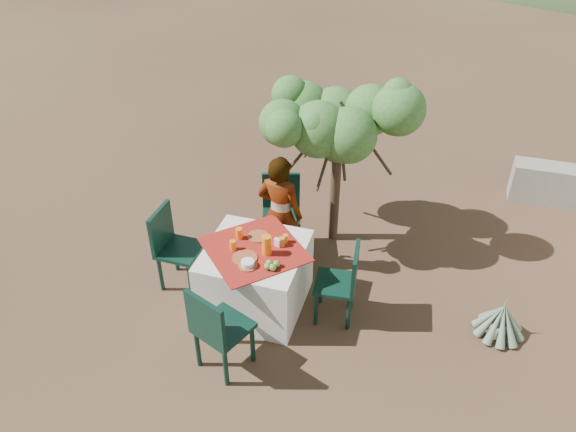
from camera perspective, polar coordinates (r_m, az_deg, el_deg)
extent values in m
plane|color=#39251A|center=(6.05, -0.40, -11.33)|extent=(160.00, 160.00, 0.00)
cube|color=silver|center=(6.08, -3.32, -6.19)|extent=(1.02, 1.02, 0.75)
cube|color=maroon|center=(5.84, -3.45, -3.39)|extent=(1.30, 1.30, 0.01)
cylinder|color=black|center=(6.75, -2.22, -2.73)|extent=(0.05, 0.05, 0.48)
cylinder|color=black|center=(6.75, 0.88, -2.71)|extent=(0.05, 0.05, 0.48)
cylinder|color=black|center=(7.04, -2.16, -0.90)|extent=(0.05, 0.05, 0.48)
cylinder|color=black|center=(7.04, 0.82, -0.88)|extent=(0.05, 0.05, 0.48)
cube|color=black|center=(6.75, -0.69, -0.15)|extent=(0.57, 0.57, 0.04)
cube|color=black|center=(6.77, -0.70, 2.63)|extent=(0.44, 0.18, 0.47)
cylinder|color=black|center=(5.59, -3.63, -12.75)|extent=(0.05, 0.05, 0.49)
cylinder|color=black|center=(5.77, -6.45, -10.97)|extent=(0.05, 0.05, 0.49)
cylinder|color=black|center=(5.42, -6.35, -14.98)|extent=(0.05, 0.05, 0.49)
cylinder|color=black|center=(5.61, -9.16, -13.05)|extent=(0.05, 0.05, 0.49)
cube|color=black|center=(5.41, -6.57, -11.17)|extent=(0.60, 0.60, 0.04)
cube|color=black|center=(5.13, -8.41, -10.42)|extent=(0.44, 0.21, 0.48)
cylinder|color=black|center=(6.33, -9.92, -6.42)|extent=(0.05, 0.05, 0.48)
cylinder|color=black|center=(6.57, -8.53, -4.42)|extent=(0.05, 0.05, 0.48)
cylinder|color=black|center=(6.48, -12.82, -5.70)|extent=(0.05, 0.05, 0.48)
cylinder|color=black|center=(6.71, -11.35, -3.78)|extent=(0.05, 0.05, 0.48)
cube|color=black|center=(6.37, -10.89, -3.40)|extent=(0.46, 0.46, 0.04)
cube|color=black|center=(6.30, -12.80, -1.19)|extent=(0.05, 0.45, 0.47)
cylinder|color=black|center=(6.19, 3.35, -7.17)|extent=(0.04, 0.04, 0.45)
cylinder|color=black|center=(5.94, 2.86, -9.36)|extent=(0.04, 0.04, 0.45)
cylinder|color=black|center=(6.17, 6.51, -7.56)|extent=(0.04, 0.04, 0.45)
cylinder|color=black|center=(5.92, 6.17, -9.77)|extent=(0.04, 0.04, 0.45)
cube|color=black|center=(5.90, 4.83, -6.86)|extent=(0.46, 0.46, 0.04)
cube|color=black|center=(5.73, 6.84, -5.30)|extent=(0.08, 0.42, 0.44)
imported|color=#8C6651|center=(6.36, -0.81, 0.18)|extent=(0.58, 0.41, 1.48)
cylinder|color=#423021|center=(6.86, 4.81, 2.65)|extent=(0.12, 0.12, 1.42)
sphere|color=#2D5F23|center=(6.51, 5.11, 7.94)|extent=(0.61, 0.61, 0.61)
sphere|color=#2D5F23|center=(6.36, 10.15, 8.40)|extent=(0.57, 0.57, 0.57)
sphere|color=#2D5F23|center=(6.65, 1.02, 9.71)|extent=(0.53, 0.53, 0.53)
sphere|color=#2D5F23|center=(6.90, 7.08, 11.34)|extent=(0.55, 0.55, 0.55)
sphere|color=#2D5F23|center=(6.03, 4.55, 6.19)|extent=(0.49, 0.49, 0.49)
sphere|color=slate|center=(6.37, 20.50, -10.85)|extent=(0.17, 0.17, 0.17)
cone|color=slate|center=(6.22, 20.93, -9.39)|extent=(0.10, 0.10, 0.50)
cone|color=slate|center=(6.26, 21.83, -10.05)|extent=(0.31, 0.14, 0.43)
cone|color=slate|center=(6.30, 21.74, -9.60)|extent=(0.30, 0.19, 0.44)
cone|color=slate|center=(6.33, 21.30, -9.23)|extent=(0.20, 0.29, 0.44)
cone|color=slate|center=(6.33, 20.68, -9.06)|extent=(0.13, 0.31, 0.43)
cone|color=slate|center=(6.30, 20.11, -9.16)|extent=(0.25, 0.26, 0.44)
cone|color=slate|center=(6.25, 19.80, -9.49)|extent=(0.31, 0.14, 0.43)
cone|color=slate|center=(6.20, 19.88, -9.95)|extent=(0.30, 0.19, 0.44)
cone|color=slate|center=(6.17, 20.32, -10.34)|extent=(0.20, 0.29, 0.44)
cone|color=slate|center=(6.17, 20.96, -10.51)|extent=(0.13, 0.31, 0.43)
cone|color=slate|center=(6.21, 21.54, -10.40)|extent=(0.25, 0.26, 0.44)
cylinder|color=brown|center=(5.99, -3.07, -2.07)|extent=(0.23, 0.23, 0.01)
cylinder|color=brown|center=(5.71, -4.42, -4.26)|extent=(0.26, 0.26, 0.01)
cylinder|color=orange|center=(5.95, -4.99, -1.78)|extent=(0.08, 0.08, 0.12)
cylinder|color=orange|center=(5.81, -5.61, -2.98)|extent=(0.07, 0.07, 0.11)
cylinder|color=orange|center=(5.70, -2.18, -2.96)|extent=(0.10, 0.10, 0.22)
cylinder|color=brown|center=(5.62, -4.10, -5.04)|extent=(0.19, 0.19, 0.01)
cylinder|color=white|center=(5.60, -4.11, -4.80)|extent=(0.14, 0.14, 0.05)
cylinder|color=orange|center=(5.83, -0.63, -2.63)|extent=(0.06, 0.06, 0.10)
cylinder|color=orange|center=(5.88, -0.26, -2.30)|extent=(0.06, 0.06, 0.09)
cube|color=white|center=(5.84, -1.07, -2.69)|extent=(0.08, 0.06, 0.09)
sphere|color=olive|center=(5.59, -1.91, -4.80)|extent=(0.07, 0.07, 0.07)
sphere|color=olive|center=(5.58, -1.16, -4.88)|extent=(0.07, 0.07, 0.07)
sphere|color=olive|center=(5.54, -1.56, -5.23)|extent=(0.07, 0.07, 0.07)
sphere|color=olive|center=(5.55, -2.08, -5.13)|extent=(0.07, 0.07, 0.07)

